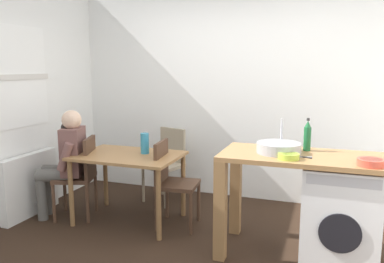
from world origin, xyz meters
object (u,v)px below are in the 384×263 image
washing_machine (339,214)px  mixing_bowl (289,156)px  chair_spare_by_wall (167,160)px  vase (145,143)px  colander (371,162)px  seated_person (66,158)px  chair_person_seat (81,173)px  bottle_tall_green (307,136)px  dining_table (128,163)px  chair_opposite (171,179)px

washing_machine → mixing_bowl: size_ratio=4.99×
chair_spare_by_wall → mixing_bowl: (1.58, -1.17, 0.44)m
mixing_bowl → washing_machine: bearing=25.2°
vase → colander: bearing=-13.6°
washing_machine → mixing_bowl: mixing_bowl is taller
chair_spare_by_wall → washing_machine: chair_spare_by_wall is taller
chair_spare_by_wall → vase: 0.75m
colander → chair_spare_by_wall: bearing=151.3°
seated_person → mixing_bowl: size_ratio=6.97×
chair_person_seat → bottle_tall_green: 2.43m
chair_person_seat → vase: (0.70, 0.18, 0.34)m
dining_table → seated_person: seated_person is taller
chair_spare_by_wall → mixing_bowl: 2.01m
dining_table → washing_machine: size_ratio=1.28×
chair_spare_by_wall → vase: size_ratio=4.05×
bottle_tall_green → vase: 1.68m
chair_person_seat → colander: 2.91m
washing_machine → colander: (0.19, -0.22, 0.52)m
chair_spare_by_wall → colander: (2.18, -1.19, 0.44)m
mixing_bowl → bottle_tall_green: bearing=72.5°
washing_machine → bottle_tall_green: size_ratio=2.93×
chair_opposite → colander: (1.83, -0.47, 0.44)m
seated_person → colander: seated_person is taller
dining_table → seated_person: size_ratio=0.92×
dining_table → colander: (2.30, -0.42, 0.31)m
chair_person_seat → chair_opposite: same height
bottle_tall_green → colander: size_ratio=1.47×
washing_machine → vase: bearing=171.2°
vase → bottle_tall_green: bearing=-4.2°
chair_person_seat → chair_spare_by_wall: same height
vase → dining_table: bearing=-146.3°
washing_machine → bottle_tall_green: 0.71m
chair_opposite → seated_person: bearing=-87.5°
chair_person_seat → chair_opposite: (1.03, 0.12, 0.00)m
chair_person_seat → seated_person: bearing=90.0°
seated_person → washing_machine: size_ratio=1.40×
bottle_tall_green → colander: bottle_tall_green is taller
chair_spare_by_wall → bottle_tall_green: 1.95m
chair_opposite → bottle_tall_green: size_ratio=3.07×
dining_table → bottle_tall_green: (1.82, -0.02, 0.41)m
colander → vase: size_ratio=0.90×
dining_table → chair_opposite: (0.48, 0.04, -0.14)m
chair_spare_by_wall → mixing_bowl: mixing_bowl is taller
chair_opposite → vase: 0.48m
mixing_bowl → chair_person_seat: bearing=171.7°
chair_opposite → colander: colander is taller
chair_person_seat → colander: size_ratio=4.50×
colander → seated_person: bearing=174.4°
chair_opposite → seated_person: (-1.18, -0.17, 0.16)m
chair_opposite → chair_spare_by_wall: size_ratio=1.00×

